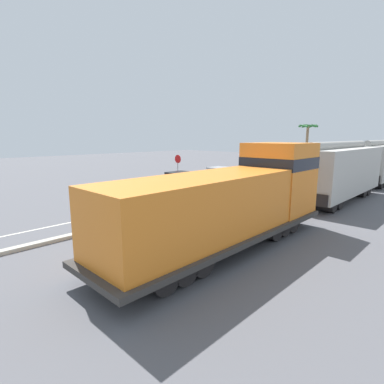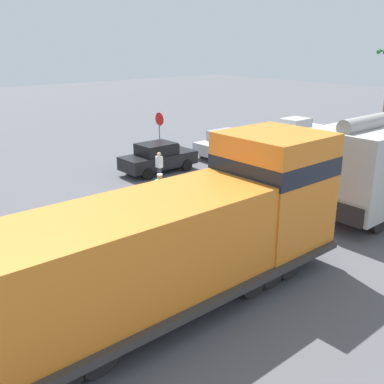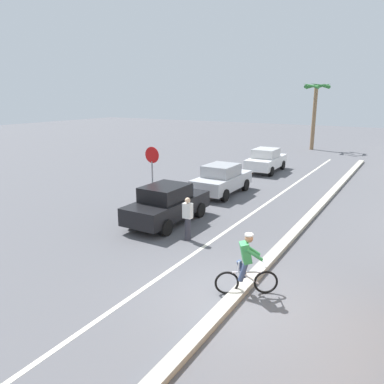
{
  "view_description": "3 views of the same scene",
  "coord_description": "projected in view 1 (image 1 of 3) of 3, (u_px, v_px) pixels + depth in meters",
  "views": [
    {
      "loc": [
        12.92,
        -13.08,
        4.5
      ],
      "look_at": [
        -0.41,
        0.73,
        0.94
      ],
      "focal_mm": 28.0,
      "sensor_mm": 36.0,
      "label": 1
    },
    {
      "loc": [
        14.11,
        -9.9,
        6.73
      ],
      "look_at": [
        2.59,
        -0.04,
        1.66
      ],
      "focal_mm": 42.0,
      "sensor_mm": 36.0,
      "label": 2
    },
    {
      "loc": [
        3.56,
        -8.19,
        5.19
      ],
      "look_at": [
        -4.64,
        5.46,
        1.05
      ],
      "focal_mm": 35.0,
      "sensor_mm": 36.0,
      "label": 3
    }
  ],
  "objects": [
    {
      "name": "hopper_car_middle",
      "position": [
        379.0,
        162.0,
        29.21
      ],
      "size": [
        2.9,
        10.6,
        4.18
      ],
      "color": "#B5B3AB",
      "rests_on": "ground"
    },
    {
      "name": "cyclist",
      "position": [
        194.0,
        196.0,
        18.89
      ],
      "size": [
        1.47,
        0.98,
        1.71
      ],
      "color": "black",
      "rests_on": "ground"
    },
    {
      "name": "parked_car_silver",
      "position": [
        219.0,
        175.0,
        28.91
      ],
      "size": [
        1.84,
        4.2,
        1.62
      ],
      "color": "#B7BABF",
      "rests_on": "ground"
    },
    {
      "name": "hopper_car_lead",
      "position": [
        338.0,
        172.0,
        21.01
      ],
      "size": [
        2.9,
        10.6,
        4.18
      ],
      "color": "#B6B3AB",
      "rests_on": "ground"
    },
    {
      "name": "stop_sign",
      "position": [
        178.0,
        164.0,
        27.14
      ],
      "size": [
        0.76,
        0.08,
        2.88
      ],
      "color": "gray",
      "rests_on": "ground"
    },
    {
      "name": "lane_stripe",
      "position": [
        219.0,
        192.0,
        24.78
      ],
      "size": [
        0.14,
        36.0,
        0.01
      ],
      "primitive_type": "cube",
      "color": "silver",
      "rests_on": "ground"
    },
    {
      "name": "pedestrian_by_cars",
      "position": [
        184.0,
        185.0,
        22.93
      ],
      "size": [
        0.34,
        0.22,
        1.62
      ],
      "color": "#33333D",
      "rests_on": "ground"
    },
    {
      "name": "ground_plane",
      "position": [
        189.0,
        209.0,
        18.9
      ],
      "size": [
        120.0,
        120.0,
        0.0
      ],
      "primitive_type": "plane",
      "color": "#56565B"
    },
    {
      "name": "median_curb",
      "position": [
        243.0,
        195.0,
        23.13
      ],
      "size": [
        0.36,
        36.0,
        0.16
      ],
      "primitive_type": "cube",
      "color": "#B2AD9E",
      "rests_on": "ground"
    },
    {
      "name": "locomotive",
      "position": [
        236.0,
        202.0,
        12.46
      ],
      "size": [
        3.1,
        11.61,
        4.2
      ],
      "color": "orange",
      "rests_on": "ground"
    },
    {
      "name": "palm_tree_near",
      "position": [
        308.0,
        135.0,
        42.19
      ],
      "size": [
        2.6,
        2.76,
        6.38
      ],
      "color": "#846647",
      "rests_on": "ground"
    },
    {
      "name": "parked_car_white",
      "position": [
        257.0,
        170.0,
        33.94
      ],
      "size": [
        1.92,
        4.24,
        1.62
      ],
      "color": "silver",
      "rests_on": "ground"
    },
    {
      "name": "parked_car_black",
      "position": [
        180.0,
        181.0,
        25.0
      ],
      "size": [
        1.85,
        4.21,
        1.62
      ],
      "color": "black",
      "rests_on": "ground"
    }
  ]
}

